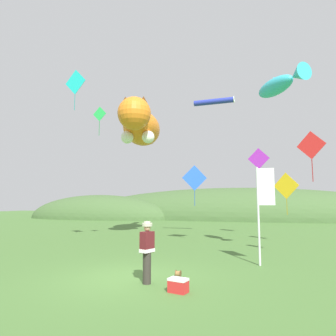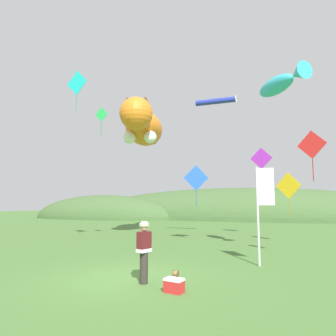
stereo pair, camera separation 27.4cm
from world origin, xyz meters
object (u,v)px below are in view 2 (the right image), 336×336
at_px(picnic_cooler, 174,285).
at_px(kite_diamond_blue, 196,178).
at_px(kite_giant_cat, 143,127).
at_px(kite_diamond_green, 101,115).
at_px(kite_fish_windsock, 280,83).
at_px(festival_banner_pole, 262,200).
at_px(kite_diamond_red, 312,145).
at_px(kite_diamond_violet, 261,158).
at_px(festival_attendant, 144,250).
at_px(kite_diamond_gold, 288,186).
at_px(kite_diamond_teal, 77,83).
at_px(kite_tube_streamer, 216,101).
at_px(kite_spool, 176,274).

bearing_deg(picnic_cooler, kite_diamond_blue, 99.65).
relative_size(picnic_cooler, kite_diamond_blue, 0.23).
height_order(kite_giant_cat, kite_diamond_blue, kite_giant_cat).
bearing_deg(kite_diamond_green, kite_diamond_blue, 18.39).
bearing_deg(kite_fish_windsock, festival_banner_pole, -114.87).
distance_m(festival_banner_pole, kite_fish_windsock, 5.70).
bearing_deg(kite_diamond_red, kite_diamond_violet, 103.96).
xyz_separation_m(festival_attendant, kite_fish_windsock, (4.20, 5.58, 6.69)).
xyz_separation_m(kite_diamond_gold, kite_diamond_violet, (-1.48, 2.96, 2.06)).
relative_size(festival_banner_pole, kite_fish_windsock, 1.31).
height_order(festival_banner_pole, kite_diamond_teal, kite_diamond_teal).
relative_size(picnic_cooler, kite_fish_windsock, 0.20).
bearing_deg(festival_attendant, kite_tube_streamer, 87.35).
bearing_deg(kite_diamond_teal, kite_tube_streamer, 37.06).
bearing_deg(kite_diamond_green, kite_fish_windsock, -9.95).
relative_size(festival_attendant, kite_diamond_gold, 0.73).
xyz_separation_m(picnic_cooler, kite_diamond_violet, (2.04, 13.62, 5.14)).
bearing_deg(kite_diamond_blue, picnic_cooler, -80.35).
bearing_deg(kite_diamond_green, kite_diamond_gold, 14.54).
distance_m(kite_giant_cat, kite_diamond_violet, 8.79).
bearing_deg(kite_diamond_green, picnic_cooler, -47.94).
relative_size(festival_attendant, kite_tube_streamer, 0.67).
xyz_separation_m(festival_attendant, festival_banner_pole, (3.26, 3.58, 1.45)).
height_order(festival_banner_pole, kite_diamond_blue, kite_diamond_blue).
bearing_deg(kite_fish_windsock, festival_attendant, -126.92).
xyz_separation_m(festival_banner_pole, kite_diamond_green, (-9.31, 3.81, 5.27)).
relative_size(kite_giant_cat, kite_fish_windsock, 3.35).
bearing_deg(kite_diamond_red, kite_giant_cat, 145.97).
distance_m(kite_fish_windsock, kite_diamond_teal, 10.74).
distance_m(kite_giant_cat, kite_diamond_blue, 6.66).
height_order(kite_giant_cat, kite_diamond_red, kite_giant_cat).
bearing_deg(kite_fish_windsock, kite_tube_streamer, 126.15).
relative_size(kite_spool, festival_banner_pole, 0.06).
bearing_deg(festival_attendant, kite_diamond_red, 42.09).
distance_m(kite_tube_streamer, kite_diamond_violet, 5.06).
height_order(kite_diamond_teal, kite_diamond_blue, kite_diamond_teal).
height_order(festival_attendant, kite_diamond_red, kite_diamond_red).
bearing_deg(festival_banner_pole, kite_diamond_teal, 169.36).
height_order(festival_banner_pole, kite_giant_cat, kite_giant_cat).
distance_m(kite_diamond_teal, kite_diamond_violet, 12.82).
distance_m(picnic_cooler, festival_banner_pole, 5.15).
xyz_separation_m(picnic_cooler, kite_fish_windsock, (3.11, 6.11, 7.47)).
relative_size(kite_tube_streamer, kite_diamond_gold, 1.09).
distance_m(kite_diamond_violet, kite_diamond_green, 11.06).
xyz_separation_m(festival_attendant, kite_spool, (0.66, 0.99, -0.84)).
xyz_separation_m(kite_fish_windsock, kite_diamond_green, (-10.24, 1.80, 0.02)).
relative_size(festival_banner_pole, kite_diamond_teal, 1.57).
bearing_deg(kite_tube_streamer, kite_giant_cat, 169.38).
relative_size(kite_spool, kite_diamond_teal, 0.09).
height_order(kite_giant_cat, kite_diamond_teal, kite_diamond_teal).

